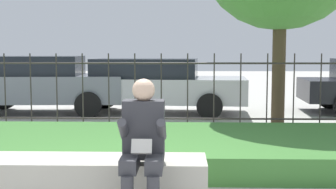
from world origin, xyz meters
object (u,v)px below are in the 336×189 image
object	(u,v)px
stone_bench	(89,185)
car_parked_left	(41,83)
car_parked_center	(151,84)
person_seated_reader	(143,143)

from	to	relation	value
stone_bench	car_parked_left	xyz separation A→B (m)	(-2.53, 6.83, 0.52)
car_parked_left	car_parked_center	distance (m)	2.69
stone_bench	car_parked_center	size ratio (longest dim) A/B	0.50
person_seated_reader	car_parked_center	world-z (taller)	car_parked_center
stone_bench	car_parked_center	bearing A→B (deg)	88.66
stone_bench	car_parked_left	world-z (taller)	car_parked_left
person_seated_reader	car_parked_left	bearing A→B (deg)	113.34
stone_bench	car_parked_center	xyz separation A→B (m)	(0.16, 6.93, 0.49)
car_parked_left	car_parked_center	bearing A→B (deg)	-0.89
car_parked_center	car_parked_left	bearing A→B (deg)	-173.82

